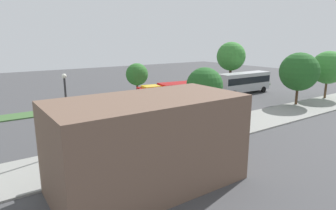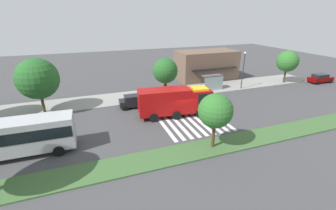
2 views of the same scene
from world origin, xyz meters
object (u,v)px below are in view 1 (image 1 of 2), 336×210
(bus_stop_shelter, at_px, (132,124))
(median_tree_west, at_px, (137,74))
(bench_near_shelter, at_px, (170,130))
(street_lamp, at_px, (67,107))
(bench_west_of_shelter, at_px, (198,124))
(sidewalk_tree_west, at_px, (299,72))
(median_tree_far_west, at_px, (231,56))
(parked_car_west, at_px, (225,107))
(sidewalk_tree_center, at_px, (205,86))
(sidewalk_tree_far_west, at_px, (328,68))
(transit_bus, at_px, (244,81))
(fire_truck, at_px, (173,96))

(bus_stop_shelter, height_order, median_tree_west, median_tree_west)
(bench_near_shelter, xyz_separation_m, street_lamp, (9.06, -1.04, 3.25))
(street_lamp, xyz_separation_m, median_tree_west, (-14.33, -14.77, 0.07))
(bench_west_of_shelter, distance_m, sidewalk_tree_west, 18.73)
(bench_west_of_shelter, distance_m, median_tree_far_west, 27.00)
(street_lamp, distance_m, median_tree_west, 20.58)
(sidewalk_tree_west, bearing_deg, median_tree_far_west, -101.05)
(bus_stop_shelter, relative_size, bench_near_shelter, 2.19)
(street_lamp, distance_m, median_tree_far_west, 36.97)
(parked_car_west, bearing_deg, median_tree_west, -66.64)
(bench_west_of_shelter, distance_m, sidewalk_tree_center, 3.93)
(sidewalk_tree_far_west, bearing_deg, median_tree_west, -32.08)
(bus_stop_shelter, bearing_deg, parked_car_west, -168.57)
(transit_bus, relative_size, bus_stop_shelter, 2.91)
(transit_bus, relative_size, median_tree_far_west, 1.22)
(sidewalk_tree_far_west, bearing_deg, parked_car_west, -6.50)
(transit_bus, distance_m, bench_west_of_shelter, 22.15)
(sidewalk_tree_west, distance_m, median_tree_far_west, 15.51)
(sidewalk_tree_west, relative_size, median_tree_west, 1.31)
(bench_near_shelter, bearing_deg, bus_stop_shelter, 0.41)
(street_lamp, height_order, sidewalk_tree_center, street_lamp)
(bench_near_shelter, distance_m, median_tree_west, 17.00)
(parked_car_west, relative_size, street_lamp, 0.68)
(median_tree_far_west, distance_m, median_tree_west, 19.59)
(bench_near_shelter, distance_m, street_lamp, 9.68)
(median_tree_far_west, height_order, median_tree_west, median_tree_far_west)
(bench_west_of_shelter, distance_m, street_lamp, 13.04)
(street_lamp, bearing_deg, bench_near_shelter, 173.44)
(bench_west_of_shelter, relative_size, sidewalk_tree_west, 0.23)
(transit_bus, height_order, sidewalk_tree_far_west, sidewalk_tree_far_west)
(transit_bus, bearing_deg, sidewalk_tree_west, -94.55)
(transit_bus, xyz_separation_m, bench_west_of_shelter, (19.27, 10.83, -1.47))
(sidewalk_tree_center, bearing_deg, bus_stop_shelter, 4.36)
(median_tree_far_west, bearing_deg, sidewalk_tree_center, 37.23)
(sidewalk_tree_west, bearing_deg, bus_stop_shelter, 1.49)
(fire_truck, bearing_deg, median_tree_far_west, -149.58)
(street_lamp, xyz_separation_m, sidewalk_tree_west, (-30.86, 0.40, 0.80))
(street_lamp, height_order, sidewalk_tree_far_west, sidewalk_tree_far_west)
(fire_truck, height_order, parked_car_west, fire_truck)
(sidewalk_tree_center, bearing_deg, transit_bus, -150.49)
(bus_stop_shelter, height_order, median_tree_far_west, median_tree_far_west)
(bench_west_of_shelter, bearing_deg, sidewalk_tree_west, -177.99)
(transit_bus, xyz_separation_m, sidewalk_tree_center, (18.00, 10.19, 2.19))
(median_tree_west, bearing_deg, street_lamp, 45.86)
(bench_near_shelter, distance_m, bench_west_of_shelter, 3.53)
(transit_bus, distance_m, bus_stop_shelter, 28.91)
(street_lamp, xyz_separation_m, sidewalk_tree_center, (-13.85, 0.40, 0.42))
(bench_west_of_shelter, xyz_separation_m, median_tree_far_west, (-21.24, -15.81, 5.26))
(sidewalk_tree_west, height_order, median_tree_west, sidewalk_tree_west)
(sidewalk_tree_far_west, bearing_deg, bus_stop_shelter, 1.15)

